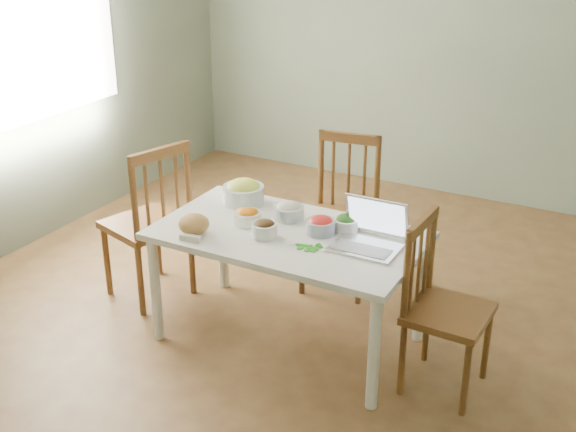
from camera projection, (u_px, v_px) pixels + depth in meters
The scene contains 19 objects.
floor at pixel (332, 331), 4.41m from camera, with size 5.00×5.00×0.00m, color brown.
wall_back at pixel (470, 37), 5.88m from camera, with size 5.00×0.00×2.70m, color gray.
wall_left at pixel (1, 63), 4.96m from camera, with size 0.00×5.00×2.70m, color gray.
window_left at pixel (33, 34), 5.13m from camera, with size 0.04×1.60×1.20m, color white.
dining_table at pixel (288, 287), 4.20m from camera, with size 1.46×0.82×0.69m, color white, non-canonical shape.
chair_far at pixel (339, 216), 4.72m from camera, with size 0.44×0.42×1.00m, color #492F12, non-canonical shape.
chair_left at pixel (146, 220), 4.62m from camera, with size 0.46×0.44×1.04m, color #492F12, non-canonical shape.
chair_right at pixel (449, 309), 3.74m from camera, with size 0.41×0.39×0.93m, color #492F12, non-canonical shape.
bread_boule at pixel (194, 224), 4.03m from camera, with size 0.17×0.17×0.11m, color tan.
butter_stick at pixel (191, 238), 3.96m from camera, with size 0.12×0.04×0.03m, color silver.
bowl_squash at pixel (244, 192), 4.42m from camera, with size 0.25×0.25×0.14m, color gold, non-canonical shape.
bowl_carrot at pixel (248, 216), 4.16m from camera, with size 0.16×0.16×0.09m, color orange, non-canonical shape.
bowl_onion at pixel (289, 210), 4.22m from camera, with size 0.18×0.18×0.10m, color silver, non-canonical shape.
bowl_mushroom at pixel (264, 228), 4.00m from camera, with size 0.14×0.14×0.09m, color #402810, non-canonical shape.
bowl_redpep at pixel (321, 225), 4.04m from camera, with size 0.16×0.16×0.10m, color red, non-canonical shape.
bowl_broccoli at pixel (346, 223), 4.07m from camera, with size 0.14×0.14×0.09m, color black, non-canonical shape.
flatbread at pixel (353, 220), 4.20m from camera, with size 0.18×0.18×0.02m, color #C7B38A.
basil_bunch at pixel (308, 245), 3.89m from camera, with size 0.17×0.17×0.02m, color #1B6A0B, non-canonical shape.
laptop at pixel (366, 228), 3.82m from camera, with size 0.35×0.31×0.24m, color silver, non-canonical shape.
Camera 1 is at (1.56, -3.43, 2.41)m, focal length 46.01 mm.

